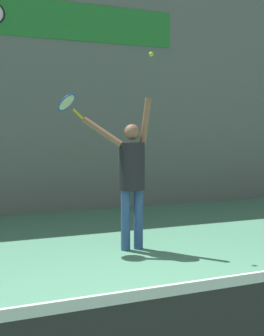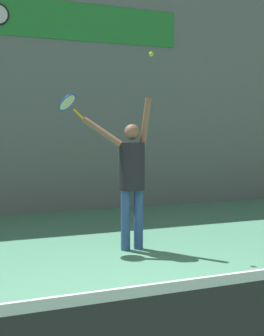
{
  "view_description": "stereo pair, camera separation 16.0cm",
  "coord_description": "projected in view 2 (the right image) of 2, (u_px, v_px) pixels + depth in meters",
  "views": [
    {
      "loc": [
        -1.95,
        -3.52,
        1.62
      ],
      "look_at": [
        0.6,
        2.4,
        1.14
      ],
      "focal_mm": 50.0,
      "sensor_mm": 36.0,
      "label": 1
    },
    {
      "loc": [
        -1.81,
        -3.58,
        1.62
      ],
      "look_at": [
        0.6,
        2.4,
        1.14
      ],
      "focal_mm": 50.0,
      "sensor_mm": 36.0,
      "label": 2
    }
  ],
  "objects": [
    {
      "name": "tennis_ball",
      "position": [
        151.0,
        54.0,
        6.39
      ],
      "size": [
        0.07,
        0.07,
        0.07
      ],
      "color": "#CCDB2D"
    },
    {
      "name": "sponsor_banner",
      "position": [
        38.0,
        18.0,
        9.3
      ],
      "size": [
        6.08,
        0.02,
        0.77
      ],
      "color": "#288C38"
    },
    {
      "name": "back_wall",
      "position": [
        38.0,
        90.0,
        9.46
      ],
      "size": [
        18.0,
        0.1,
        5.0
      ],
      "color": "slate",
      "rests_on": "ground_plane"
    },
    {
      "name": "tennis_racket",
      "position": [
        68.0,
        103.0,
        6.6
      ],
      "size": [
        0.4,
        0.4,
        0.38
      ],
      "color": "yellow"
    },
    {
      "name": "tennis_player",
      "position": [
        131.0,
        172.0,
        6.47
      ],
      "size": [
        0.92,
        0.57,
        2.12
      ],
      "color": "#2D4C7F",
      "rests_on": "ground_plane"
    },
    {
      "name": "ground_plane",
      "position": [
        170.0,
        318.0,
        4.1
      ],
      "size": [
        18.0,
        18.0,
        0.0
      ],
      "primitive_type": "plane",
      "color": "#4C8C6B"
    }
  ]
}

